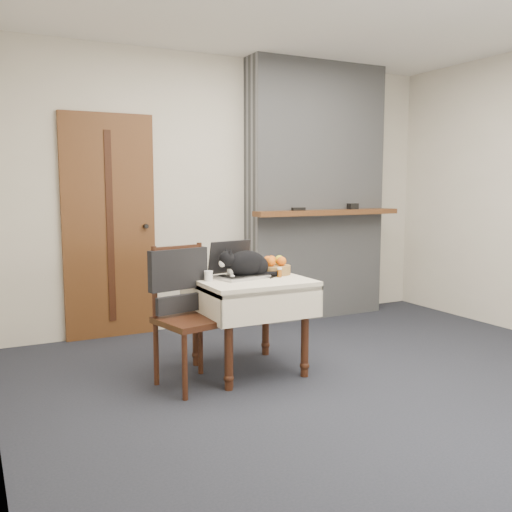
# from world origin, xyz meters

# --- Properties ---
(ground) EXTENTS (4.50, 4.50, 0.00)m
(ground) POSITION_xyz_m (0.00, 0.00, 0.00)
(ground) COLOR black
(ground) RESTS_ON ground
(room_shell) EXTENTS (4.52, 4.01, 2.61)m
(room_shell) POSITION_xyz_m (0.00, 0.46, 1.76)
(room_shell) COLOR beige
(room_shell) RESTS_ON ground
(door) EXTENTS (0.82, 0.10, 2.00)m
(door) POSITION_xyz_m (-1.20, 1.97, 1.00)
(door) COLOR brown
(door) RESTS_ON ground
(chimney) EXTENTS (1.62, 0.48, 2.60)m
(chimney) POSITION_xyz_m (0.90, 1.85, 1.30)
(chimney) COLOR gray
(chimney) RESTS_ON ground
(side_table) EXTENTS (0.78, 0.78, 0.70)m
(side_table) POSITION_xyz_m (-0.52, 0.54, 0.59)
(side_table) COLOR #351F0E
(side_table) RESTS_ON ground
(laptop) EXTENTS (0.41, 0.37, 0.26)m
(laptop) POSITION_xyz_m (-0.59, 0.60, 0.77)
(laptop) COLOR #B7B7BC
(laptop) RESTS_ON side_table
(cat) EXTENTS (0.47, 0.20, 0.23)m
(cat) POSITION_xyz_m (-0.53, 0.56, 0.80)
(cat) COLOR black
(cat) RESTS_ON side_table
(cream_jar) EXTENTS (0.06, 0.06, 0.07)m
(cream_jar) POSITION_xyz_m (-0.83, 0.55, 0.74)
(cream_jar) COLOR silver
(cream_jar) RESTS_ON side_table
(pill_bottle) EXTENTS (0.03, 0.03, 0.07)m
(pill_bottle) POSITION_xyz_m (-0.31, 0.46, 0.74)
(pill_bottle) COLOR #9B5013
(pill_bottle) RESTS_ON side_table
(fruit_basket) EXTENTS (0.24, 0.24, 0.14)m
(fruit_basket) POSITION_xyz_m (-0.27, 0.60, 0.76)
(fruit_basket) COLOR olive
(fruit_basket) RESTS_ON side_table
(desk_clutter) EXTENTS (0.15, 0.08, 0.01)m
(desk_clutter) POSITION_xyz_m (-0.30, 0.57, 0.70)
(desk_clutter) COLOR black
(desk_clutter) RESTS_ON side_table
(chair) EXTENTS (0.52, 0.51, 0.97)m
(chair) POSITION_xyz_m (-1.03, 0.51, 0.62)
(chair) COLOR #351F0E
(chair) RESTS_ON ground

